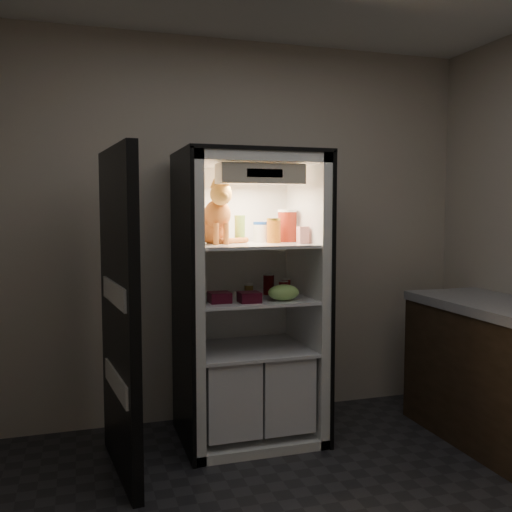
% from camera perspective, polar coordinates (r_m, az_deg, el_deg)
% --- Properties ---
extents(room_shell, '(3.60, 3.60, 3.60)m').
position_cam_1_polar(room_shell, '(2.42, 8.56, 7.27)').
color(room_shell, white).
rests_on(room_shell, floor).
extents(refrigerator, '(0.90, 0.72, 1.88)m').
position_cam_1_polar(refrigerator, '(3.78, -0.85, -6.24)').
color(refrigerator, white).
rests_on(refrigerator, floor).
extents(fridge_door, '(0.16, 0.87, 1.85)m').
position_cam_1_polar(fridge_door, '(3.31, -13.52, -5.80)').
color(fridge_door, black).
rests_on(fridge_door, floor).
extents(tabby_cat, '(0.36, 0.40, 0.41)m').
position_cam_1_polar(tabby_cat, '(3.63, -4.12, 3.67)').
color(tabby_cat, '#BB5418').
rests_on(tabby_cat, refrigerator).
extents(parmesan_shaker, '(0.07, 0.07, 0.18)m').
position_cam_1_polar(parmesan_shaker, '(3.72, -1.63, 2.71)').
color(parmesan_shaker, '#248539').
rests_on(parmesan_shaker, refrigerator).
extents(mayo_tub, '(0.10, 0.10, 0.14)m').
position_cam_1_polar(mayo_tub, '(3.78, 0.44, 2.42)').
color(mayo_tub, white).
rests_on(mayo_tub, refrigerator).
extents(salsa_jar, '(0.09, 0.09, 0.16)m').
position_cam_1_polar(salsa_jar, '(3.70, 1.78, 2.56)').
color(salsa_jar, maroon).
rests_on(salsa_jar, refrigerator).
extents(pepper_jar, '(0.13, 0.13, 0.22)m').
position_cam_1_polar(pepper_jar, '(3.84, 3.13, 3.05)').
color(pepper_jar, '#9E2D15').
rests_on(pepper_jar, refrigerator).
extents(cream_carton, '(0.06, 0.06, 0.11)m').
position_cam_1_polar(cream_carton, '(3.65, 4.71, 2.11)').
color(cream_carton, white).
rests_on(cream_carton, refrigerator).
extents(soda_can_a, '(0.07, 0.07, 0.14)m').
position_cam_1_polar(soda_can_a, '(3.80, 1.27, -2.86)').
color(soda_can_a, black).
rests_on(soda_can_a, refrigerator).
extents(soda_can_b, '(0.06, 0.06, 0.11)m').
position_cam_1_polar(soda_can_b, '(3.73, 3.00, -3.18)').
color(soda_can_b, black).
rests_on(soda_can_b, refrigerator).
extents(soda_can_c, '(0.06, 0.06, 0.11)m').
position_cam_1_polar(soda_can_c, '(3.65, 2.76, -3.39)').
color(soda_can_c, black).
rests_on(soda_can_c, refrigerator).
extents(condiment_jar, '(0.06, 0.06, 0.08)m').
position_cam_1_polar(condiment_jar, '(3.73, -0.72, -3.44)').
color(condiment_jar, brown).
rests_on(condiment_jar, refrigerator).
extents(grape_bag, '(0.20, 0.15, 0.10)m').
position_cam_1_polar(grape_bag, '(3.57, 2.78, -3.66)').
color(grape_bag, '#8BCA5E').
rests_on(grape_bag, refrigerator).
extents(berry_box_left, '(0.13, 0.13, 0.06)m').
position_cam_1_polar(berry_box_left, '(3.49, -3.67, -4.15)').
color(berry_box_left, '#470B19').
rests_on(berry_box_left, refrigerator).
extents(berry_box_right, '(0.13, 0.13, 0.06)m').
position_cam_1_polar(berry_box_right, '(3.50, -0.67, -4.14)').
color(berry_box_right, '#470B19').
rests_on(berry_box_right, refrigerator).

